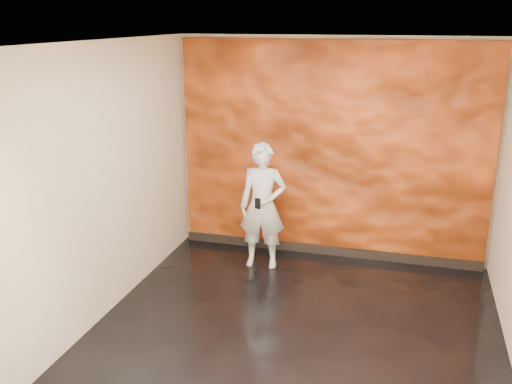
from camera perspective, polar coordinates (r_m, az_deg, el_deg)
name	(u,v)px	position (r m, az deg, el deg)	size (l,w,h in m)	color
room	(300,195)	(5.38, 4.42, -0.34)	(4.02, 4.02, 2.81)	black
feature_wall	(331,152)	(7.25, 7.51, 4.00)	(3.90, 0.06, 2.75)	orange
baseboard	(327,250)	(7.62, 7.08, -5.78)	(3.90, 0.04, 0.12)	black
man	(263,206)	(7.00, 0.67, -1.41)	(0.57, 0.38, 1.57)	#A0A3AE
phone	(258,204)	(6.75, 0.17, -1.16)	(0.07, 0.01, 0.13)	black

